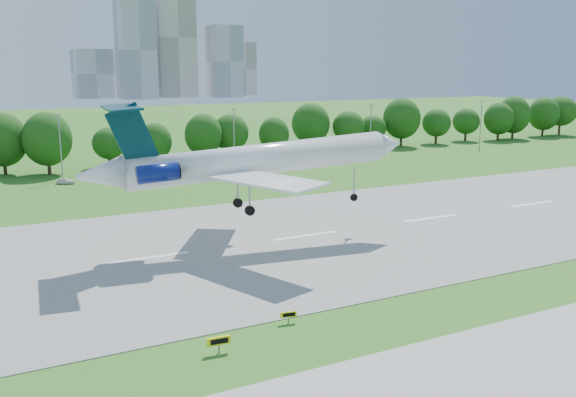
# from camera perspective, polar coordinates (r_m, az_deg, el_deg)

# --- Properties ---
(ground) EXTENTS (600.00, 600.00, 0.00)m
(ground) POSITION_cam_1_polar(r_m,az_deg,el_deg) (60.86, 13.49, -8.70)
(ground) COLOR #2B651A
(ground) RESTS_ON ground
(runway) EXTENTS (400.00, 45.00, 0.08)m
(runway) POSITION_cam_1_polar(r_m,az_deg,el_deg) (80.26, 1.61, -3.36)
(runway) COLOR gray
(runway) RESTS_ON ground
(tree_line) EXTENTS (288.40, 8.40, 10.40)m
(tree_line) POSITION_cam_1_polar(r_m,az_deg,el_deg) (140.46, -12.10, 5.42)
(tree_line) COLOR #382314
(tree_line) RESTS_ON ground
(light_poles) EXTENTS (175.90, 0.25, 12.19)m
(light_poles) POSITION_cam_1_polar(r_m,az_deg,el_deg) (130.20, -11.93, 5.02)
(light_poles) COLOR gray
(light_poles) RESTS_ON ground
(skyline) EXTENTS (127.00, 52.00, 80.00)m
(skyline) POSITION_cam_1_polar(r_m,az_deg,el_deg) (454.66, -10.61, 12.69)
(skyline) COLOR #B2B2B7
(skyline) RESTS_ON ground
(airliner) EXTENTS (39.98, 28.90, 13.07)m
(airliner) POSITION_cam_1_polar(r_m,az_deg,el_deg) (74.73, -3.94, 3.41)
(airliner) COLOR white
(airliner) RESTS_ON ground
(taxi_sign_left) EXTENTS (1.81, 0.38, 1.27)m
(taxi_sign_left) POSITION_cam_1_polar(r_m,az_deg,el_deg) (48.79, -6.18, -12.49)
(taxi_sign_left) COLOR gray
(taxi_sign_left) RESTS_ON ground
(taxi_sign_centre) EXTENTS (1.42, 0.41, 0.99)m
(taxi_sign_centre) POSITION_cam_1_polar(r_m,az_deg,el_deg) (53.80, 0.04, -10.29)
(taxi_sign_centre) COLOR gray
(taxi_sign_centre) RESTS_ON ground
(service_vehicle_b) EXTENTS (3.53, 2.75, 1.12)m
(service_vehicle_b) POSITION_cam_1_polar(r_m,az_deg,el_deg) (122.44, -19.18, 1.48)
(service_vehicle_b) COLOR silver
(service_vehicle_b) RESTS_ON ground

